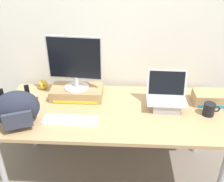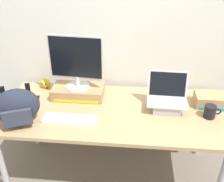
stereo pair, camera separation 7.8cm
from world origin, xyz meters
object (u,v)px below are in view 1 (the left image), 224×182
at_px(desktop_monitor, 75,62).
at_px(toner_box_cyan, 212,98).
at_px(open_laptop, 166,101).
at_px(external_keyboard, 70,120).
at_px(coffee_mug, 209,109).
at_px(cell_phone, 34,102).
at_px(toner_box_yellow, 77,92).
at_px(plush_toy, 43,85).
at_px(messenger_backpack, 17,109).

relative_size(desktop_monitor, toner_box_cyan, 1.47).
bearing_deg(desktop_monitor, open_laptop, -4.96).
xyz_separation_m(desktop_monitor, open_laptop, (0.77, -0.13, -0.27)).
distance_m(open_laptop, external_keyboard, 0.80).
height_order(coffee_mug, cell_phone, coffee_mug).
relative_size(toner_box_yellow, external_keyboard, 1.06).
relative_size(open_laptop, plush_toy, 3.66).
bearing_deg(desktop_monitor, toner_box_yellow, 88.16).
bearing_deg(coffee_mug, open_laptop, 164.69).
bearing_deg(toner_box_yellow, external_keyboard, -88.78).
relative_size(coffee_mug, toner_box_cyan, 0.41).
bearing_deg(external_keyboard, toner_box_yellow, 92.78).
height_order(open_laptop, cell_phone, open_laptop).
distance_m(external_keyboard, coffee_mug, 1.10).
xyz_separation_m(open_laptop, toner_box_cyan, (0.41, 0.09, -0.02)).
distance_m(desktop_monitor, plush_toy, 0.47).
bearing_deg(toner_box_yellow, messenger_backpack, -132.00).
xyz_separation_m(toner_box_yellow, messenger_backpack, (-0.38, -0.42, 0.09)).
relative_size(desktop_monitor, plush_toy, 5.21).
bearing_deg(external_keyboard, plush_toy, 126.79).
height_order(messenger_backpack, plush_toy, messenger_backpack).
height_order(external_keyboard, coffee_mug, coffee_mug).
bearing_deg(open_laptop, desktop_monitor, 172.06).
height_order(toner_box_yellow, external_keyboard, toner_box_yellow).
relative_size(external_keyboard, plush_toy, 4.75).
bearing_deg(cell_phone, desktop_monitor, 2.94).
height_order(cell_phone, toner_box_cyan, toner_box_cyan).
bearing_deg(cell_phone, toner_box_yellow, 3.09).
relative_size(coffee_mug, cell_phone, 0.80).
relative_size(coffee_mug, plush_toy, 1.47).
distance_m(coffee_mug, plush_toy, 1.49).
bearing_deg(open_laptop, external_keyboard, -160.96).
xyz_separation_m(toner_box_yellow, open_laptop, (0.77, -0.13, 0.02)).
height_order(toner_box_yellow, plush_toy, toner_box_yellow).
distance_m(external_keyboard, messenger_backpack, 0.41).
xyz_separation_m(coffee_mug, cell_phone, (-1.46, 0.11, -0.05)).
bearing_deg(plush_toy, toner_box_cyan, -6.40).
relative_size(external_keyboard, coffee_mug, 3.23).
relative_size(toner_box_yellow, open_laptop, 1.37).
bearing_deg(plush_toy, cell_phone, -93.58).
bearing_deg(toner_box_cyan, external_keyboard, -164.19).
bearing_deg(coffee_mug, cell_phone, 175.71).
distance_m(plush_toy, toner_box_cyan, 1.53).
distance_m(desktop_monitor, open_laptop, 0.83).
xyz_separation_m(desktop_monitor, coffee_mug, (1.10, -0.22, -0.28)).
relative_size(messenger_backpack, plush_toy, 4.36).
height_order(desktop_monitor, external_keyboard, desktop_monitor).
bearing_deg(open_laptop, coffee_mug, -13.52).
relative_size(desktop_monitor, external_keyboard, 1.10).
distance_m(messenger_backpack, coffee_mug, 1.49).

